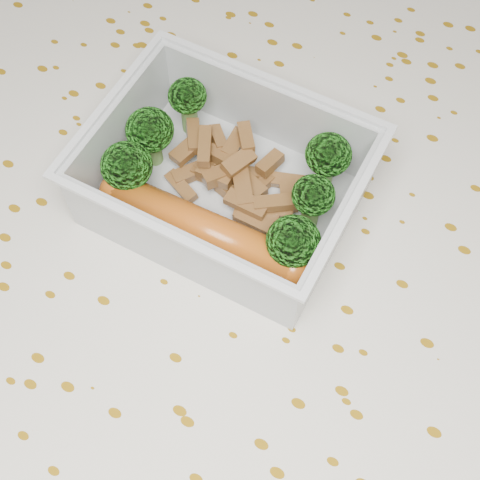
% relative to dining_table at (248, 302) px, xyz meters
% --- Properties ---
extents(ground_plane, '(4.00, 4.00, 0.00)m').
position_rel_dining_table_xyz_m(ground_plane, '(0.00, 0.00, -0.67)').
color(ground_plane, olive).
rests_on(ground_plane, ground).
extents(dining_table, '(1.40, 0.90, 0.75)m').
position_rel_dining_table_xyz_m(dining_table, '(0.00, 0.00, 0.00)').
color(dining_table, brown).
rests_on(dining_table, ground).
extents(tablecloth, '(1.46, 0.96, 0.19)m').
position_rel_dining_table_xyz_m(tablecloth, '(0.00, 0.00, 0.05)').
color(tablecloth, silver).
rests_on(tablecloth, dining_table).
extents(lunch_container, '(0.19, 0.15, 0.07)m').
position_rel_dining_table_xyz_m(lunch_container, '(-0.04, 0.03, 0.11)').
color(lunch_container, silver).
rests_on(lunch_container, tablecloth).
extents(broccoli_florets, '(0.17, 0.11, 0.05)m').
position_rel_dining_table_xyz_m(broccoli_florets, '(-0.04, 0.04, 0.13)').
color(broccoli_florets, '#608C3F').
rests_on(broccoli_florets, lunch_container).
extents(meat_pile, '(0.11, 0.07, 0.03)m').
position_rel_dining_table_xyz_m(meat_pile, '(-0.04, 0.05, 0.11)').
color(meat_pile, brown).
rests_on(meat_pile, lunch_container).
extents(sausage, '(0.17, 0.03, 0.03)m').
position_rel_dining_table_xyz_m(sausage, '(-0.03, -0.01, 0.11)').
color(sausage, '#B15214').
rests_on(sausage, lunch_container).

